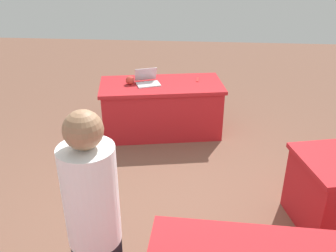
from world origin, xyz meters
TOP-DOWN VIEW (x-y plane):
  - ground_plane at (0.00, 0.00)m, footprint 14.40×14.40m
  - table_foreground at (0.38, -1.67)m, footprint 1.85×1.10m
  - person_presenter at (0.50, 1.48)m, footprint 0.48×0.48m
  - laptop_silver at (0.57, -1.65)m, footprint 0.40×0.39m
  - yarn_ball at (0.81, -1.61)m, footprint 0.12×0.12m
  - scissors_red at (-0.13, -1.87)m, footprint 0.04×0.18m

SIDE VIEW (x-z plane):
  - ground_plane at x=0.00m, z-range 0.00..0.00m
  - table_foreground at x=0.38m, z-range 0.00..0.76m
  - scissors_red at x=-0.13m, z-range 0.76..0.77m
  - laptop_silver at x=0.57m, z-range 0.69..0.90m
  - yarn_ball at x=0.81m, z-range 0.76..0.88m
  - person_presenter at x=0.50m, z-range 0.11..1.87m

